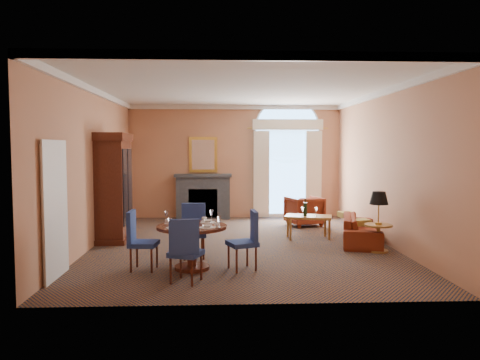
{
  "coord_description": "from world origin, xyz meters",
  "views": [
    {
      "loc": [
        -0.46,
        -9.6,
        2.01
      ],
      "look_at": [
        0.0,
        0.5,
        1.3
      ],
      "focal_mm": 35.0,
      "sensor_mm": 36.0,
      "label": 1
    }
  ],
  "objects_px": {
    "armchair": "(304,211)",
    "sofa": "(362,229)",
    "dining_table": "(192,237)",
    "coffee_table": "(308,217)",
    "armoire": "(113,189)",
    "side_table": "(379,214)"
  },
  "relations": [
    {
      "from": "armchair",
      "to": "coffee_table",
      "type": "xyz_separation_m",
      "value": [
        -0.23,
        -1.69,
        0.1
      ]
    },
    {
      "from": "coffee_table",
      "to": "dining_table",
      "type": "bearing_deg",
      "value": -119.04
    },
    {
      "from": "armoire",
      "to": "dining_table",
      "type": "height_order",
      "value": "armoire"
    },
    {
      "from": "armchair",
      "to": "side_table",
      "type": "xyz_separation_m",
      "value": [
        0.87,
        -3.05,
        0.36
      ]
    },
    {
      "from": "coffee_table",
      "to": "side_table",
      "type": "bearing_deg",
      "value": -36.25
    },
    {
      "from": "sofa",
      "to": "coffee_table",
      "type": "height_order",
      "value": "coffee_table"
    },
    {
      "from": "dining_table",
      "to": "coffee_table",
      "type": "bearing_deg",
      "value": 45.99
    },
    {
      "from": "sofa",
      "to": "side_table",
      "type": "relative_size",
      "value": 1.7
    },
    {
      "from": "armoire",
      "to": "coffee_table",
      "type": "xyz_separation_m",
      "value": [
        4.22,
        0.03,
        -0.64
      ]
    },
    {
      "from": "armoire",
      "to": "dining_table",
      "type": "distance_m",
      "value": 3.11
    },
    {
      "from": "armchair",
      "to": "side_table",
      "type": "bearing_deg",
      "value": 89.07
    },
    {
      "from": "armchair",
      "to": "sofa",
      "type": "bearing_deg",
      "value": 93.67
    },
    {
      "from": "side_table",
      "to": "armoire",
      "type": "bearing_deg",
      "value": 165.94
    },
    {
      "from": "armoire",
      "to": "side_table",
      "type": "distance_m",
      "value": 5.5
    },
    {
      "from": "sofa",
      "to": "armchair",
      "type": "distance_m",
      "value": 2.34
    },
    {
      "from": "armoire",
      "to": "coffee_table",
      "type": "relative_size",
      "value": 2.08
    },
    {
      "from": "armoire",
      "to": "dining_table",
      "type": "relative_size",
      "value": 2.0
    },
    {
      "from": "armoire",
      "to": "side_table",
      "type": "xyz_separation_m",
      "value": [
        5.32,
        -1.33,
        -0.37
      ]
    },
    {
      "from": "sofa",
      "to": "side_table",
      "type": "xyz_separation_m",
      "value": [
        0.05,
        -0.86,
        0.46
      ]
    },
    {
      "from": "armchair",
      "to": "coffee_table",
      "type": "distance_m",
      "value": 1.71
    },
    {
      "from": "sofa",
      "to": "coffee_table",
      "type": "xyz_separation_m",
      "value": [
        -1.05,
        0.5,
        0.19
      ]
    },
    {
      "from": "coffee_table",
      "to": "armoire",
      "type": "bearing_deg",
      "value": -164.61
    }
  ]
}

